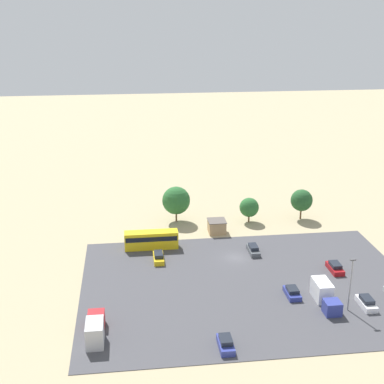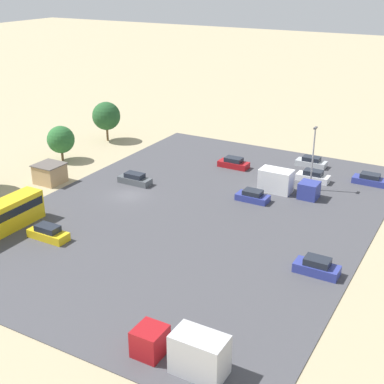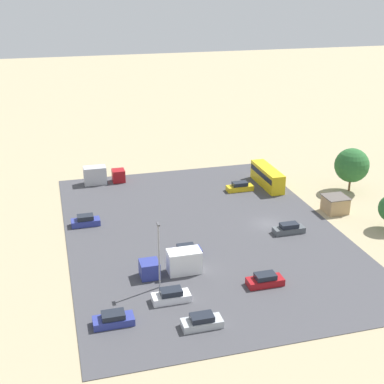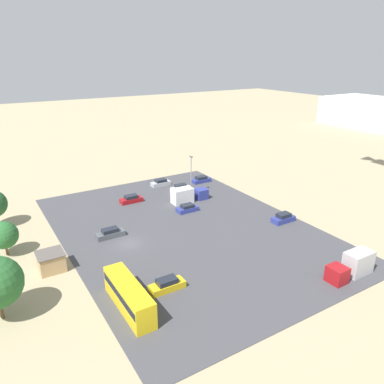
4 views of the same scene
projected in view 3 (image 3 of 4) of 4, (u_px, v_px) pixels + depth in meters
ground_plane at (268, 224)px, 81.13m from camera, size 400.00×400.00×0.00m
parking_lot_surface at (203, 232)px, 78.57m from camera, size 54.59×39.18×0.08m
shed_building at (335, 204)px, 84.92m from camera, size 3.61×3.63×2.66m
bus at (267, 176)px, 95.42m from camera, size 10.10×2.50×3.35m
parked_car_0 at (265, 280)px, 64.71m from camera, size 1.92×4.46×1.51m
parked_car_1 at (86, 221)px, 80.38m from camera, size 1.91×4.28×1.63m
parked_car_2 at (202, 322)px, 56.91m from camera, size 1.88×4.40×1.46m
parked_car_3 at (113, 319)px, 57.30m from camera, size 1.94×4.42×1.45m
parked_car_4 at (186, 251)px, 71.80m from camera, size 1.96×4.09×1.41m
parked_car_5 at (240, 187)px, 93.59m from camera, size 1.81×4.65×1.58m
parked_car_6 at (289, 229)px, 77.99m from camera, size 1.74×4.64×1.51m
parked_car_7 at (171, 296)px, 61.45m from camera, size 1.87×4.43×1.54m
parked_truck_0 at (174, 263)px, 67.02m from camera, size 2.41×7.74×2.99m
parked_truck_1 at (102, 175)px, 96.77m from camera, size 2.38×7.33×3.20m
tree_apron_mid at (352, 165)px, 92.18m from camera, size 5.93×5.93×7.70m
light_pole_lot_centre at (159, 253)px, 62.67m from camera, size 0.90×0.28×8.49m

